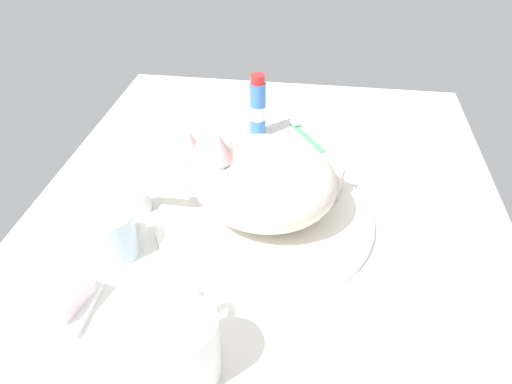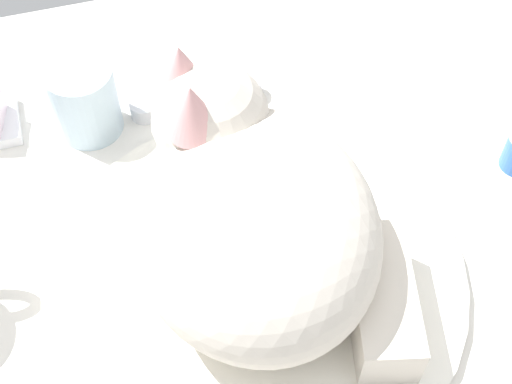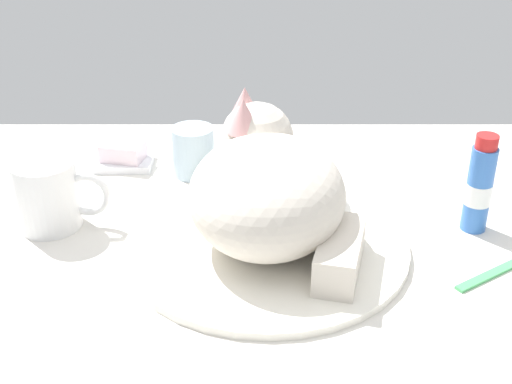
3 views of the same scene
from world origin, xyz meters
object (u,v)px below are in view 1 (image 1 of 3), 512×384
Objects in this scene: faucet at (148,198)px; rinse_cup at (115,235)px; coffee_mug at (185,345)px; soap_bar at (66,297)px; cat at (258,179)px; toothbrush at (305,134)px; toothpaste_bottle at (258,108)px.

rinse_cup is (-11.00, 1.37, 1.23)cm from faucet.
soap_bar is at bearing 70.40° from coffee_mug.
cat reaches higher than rinse_cup.
rinse_cup reaches higher than toothbrush.
cat is 28.15cm from toothpaste_bottle.
cat is 2.30× the size of toothbrush.
coffee_mug is 19.72cm from soap_bar.
cat is 3.49× the size of rinse_cup.
coffee_mug is at bearing 170.90° from cat.
toothpaste_bottle is at bearing 93.59° from toothbrush.
cat reaches higher than faucet.
coffee_mug is at bearing -109.60° from soap_bar.
faucet is at bearing 151.60° from toothpaste_bottle.
coffee_mug is (-28.96, -14.40, 2.16)cm from faucet.
toothpaste_bottle is at bearing 8.05° from cat.
rinse_cup is 42.42cm from toothpaste_bottle.
soap_bar is 54.05cm from toothpaste_bottle.
faucet is 1.81× the size of rinse_cup.
toothbrush is (51.02, -29.41, -2.05)cm from soap_bar.
toothpaste_bottle is 11.78cm from toothbrush.
faucet is 19.92cm from cat.
cat is 1.95× the size of toothpaste_bottle.
toothpaste_bottle is at bearing -0.74° from coffee_mug.
cat reaches higher than toothbrush.
toothbrush is at bearing -10.75° from coffee_mug.
rinse_cup is at bearing -13.30° from soap_bar.
faucet is at bearing 138.49° from toothbrush.
faucet is 11.15cm from rinse_cup.
toothpaste_bottle is at bearing -28.40° from faucet.
coffee_mug is 0.93× the size of toothpaste_bottle.
soap_bar is 58.93cm from toothbrush.
toothbrush is at bearing -12.44° from cat.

